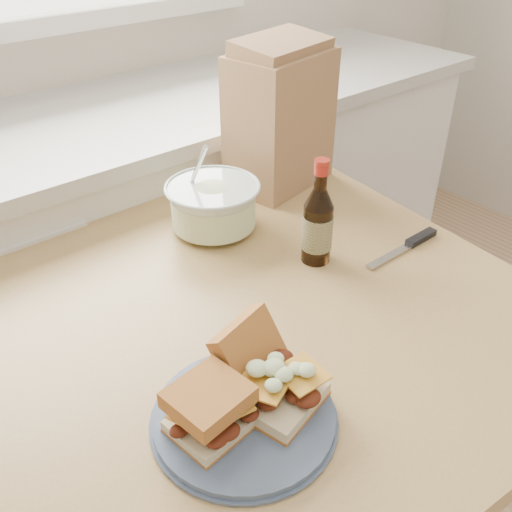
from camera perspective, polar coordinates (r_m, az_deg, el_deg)
cabinet_run at (r=1.82m, az=-12.73°, el=-0.28°), size 2.50×0.64×0.94m
dining_table at (r=1.11m, az=-0.19°, el=-9.66°), size 1.08×1.08×0.82m
plate at (r=0.84m, az=-1.21°, el=-15.83°), size 0.26×0.26×0.02m
sandwich_left at (r=0.79m, az=-4.69°, el=-15.02°), size 0.11×0.10×0.07m
sandwich_right at (r=0.83m, az=1.30°, el=-11.87°), size 0.14×0.18×0.10m
coleslaw_bowl at (r=1.23m, az=-4.29°, el=4.85°), size 0.20×0.20×0.20m
beer_bottle at (r=1.11m, az=6.18°, el=3.18°), size 0.06×0.06×0.22m
knife at (r=1.24m, az=15.46°, el=1.36°), size 0.21×0.02×0.01m
paper_bag at (r=1.39m, az=2.40°, el=13.34°), size 0.27×0.20×0.32m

